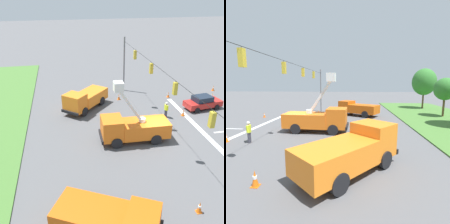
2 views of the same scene
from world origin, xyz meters
The scene contains 15 objects.
ground_plane centered at (0.00, 0.00, 0.00)m, with size 200.00×200.00×0.00m, color #565659.
lane_markings centered at (0.00, -6.38, 0.00)m, with size 17.60×15.25×0.01m.
signal_gantry centered at (0.01, 0.00, 4.58)m, with size 26.20×0.33×7.20m.
utility_truck_bucket_lift centered at (0.27, 2.29, 1.36)m, with size 2.54×6.34×5.73m.
utility_truck_support_near centered at (8.03, 5.78, 1.22)m, with size 6.10×5.78×2.40m.
utility_truck_support_far centered at (-9.39, 6.26, 1.15)m, with size 5.02×6.47×2.15m.
sedan_red centered at (5.43, -7.57, 0.79)m, with size 2.36×4.50×1.56m.
road_worker centered at (4.12, -2.54, 1.00)m, with size 0.64×0.32×1.77m.
traffic_cone_foreground_left centered at (9.92, 1.36, 0.39)m, with size 0.36×0.36×0.78m.
traffic_cone_mid_left centered at (9.46, -5.04, 0.36)m, with size 0.36×0.36×0.72m.
traffic_cone_near_bucket centered at (-8.87, 0.42, 0.41)m, with size 0.36×0.36×0.81m.
traffic_cone_lane_edge_a centered at (7.92, -10.33, 0.38)m, with size 0.36×0.36×0.76m.
traffic_cone_lane_edge_b centered at (4.10, -4.59, 0.36)m, with size 0.36×0.36×0.73m.
traffic_cone_far_left centered at (10.45, -11.95, 0.36)m, with size 0.36×0.36×0.72m.
traffic_cone_far_right centered at (3.59, 4.54, 0.35)m, with size 0.36×0.36×0.71m.
Camera 1 is at (-19.71, 8.19, 12.85)m, focal length 42.00 mm.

